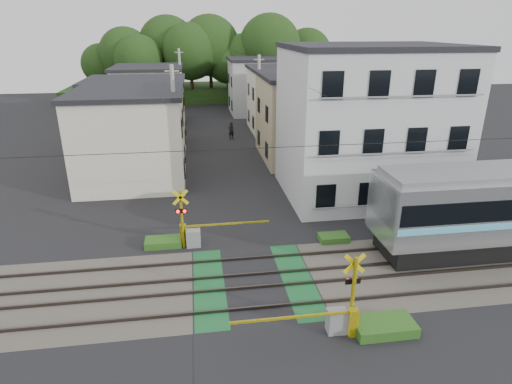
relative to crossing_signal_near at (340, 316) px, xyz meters
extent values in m
plane|color=black|center=(-2.59, 3.65, -0.71)|extent=(120.00, 120.00, 0.00)
cube|color=#47423A|center=(-2.59, 3.65, -0.71)|extent=(120.00, 6.00, 0.00)
cube|color=black|center=(-2.59, 3.65, -0.71)|extent=(5.20, 120.00, 0.00)
cube|color=#145126|center=(-4.49, 3.65, -0.70)|extent=(1.30, 6.00, 0.00)
cube|color=#145126|center=(-0.69, 3.65, -0.70)|extent=(1.30, 6.00, 0.00)
cube|color=#3F3833|center=(-2.59, 1.75, -0.64)|extent=(120.00, 0.08, 0.14)
cube|color=#3F3833|center=(-2.59, 3.15, -0.64)|extent=(120.00, 0.08, 0.14)
cube|color=#3F3833|center=(-2.59, 4.15, -0.64)|extent=(120.00, 0.08, 0.14)
cube|color=#3F3833|center=(-2.59, 5.55, -0.64)|extent=(120.00, 0.08, 0.14)
cube|color=black|center=(6.46, 4.85, -0.38)|extent=(2.69, 2.46, 0.67)
cube|color=black|center=(3.49, 4.85, 2.19)|extent=(0.10, 2.70, 1.75)
cylinder|color=yellow|center=(0.41, 0.05, 0.79)|extent=(0.14, 0.14, 3.00)
cube|color=yellow|center=(0.41, 0.15, 1.99)|extent=(0.77, 0.05, 0.77)
cube|color=yellow|center=(0.41, 0.15, 1.99)|extent=(0.77, 0.05, 0.77)
cube|color=black|center=(0.41, 0.15, 1.29)|extent=(0.55, 0.05, 0.20)
sphere|color=#FF0C07|center=(0.25, 0.21, 1.29)|extent=(0.16, 0.16, 0.16)
sphere|color=#FF0C07|center=(0.57, 0.21, 1.29)|extent=(0.16, 0.16, 0.16)
cube|color=gray|center=(-0.09, 0.05, -0.26)|extent=(0.70, 0.50, 0.90)
cube|color=yellow|center=(0.41, -0.20, -0.16)|extent=(0.30, 0.30, 1.10)
cube|color=yellow|center=(-1.84, -0.20, 0.29)|extent=(4.20, 0.08, 0.08)
cylinder|color=yellow|center=(-5.59, 7.25, 0.79)|extent=(0.14, 0.14, 3.00)
cube|color=yellow|center=(-5.59, 7.15, 1.99)|extent=(0.77, 0.05, 0.77)
cube|color=yellow|center=(-5.59, 7.15, 1.99)|extent=(0.77, 0.05, 0.77)
cube|color=black|center=(-5.59, 7.15, 1.29)|extent=(0.55, 0.05, 0.20)
sphere|color=#FF0C07|center=(-5.75, 7.09, 1.29)|extent=(0.16, 0.16, 0.16)
sphere|color=#FF0C07|center=(-5.43, 7.09, 1.29)|extent=(0.16, 0.16, 0.16)
cube|color=gray|center=(-5.09, 7.25, -0.26)|extent=(0.70, 0.50, 0.90)
cube|color=yellow|center=(-5.59, 7.50, -0.16)|extent=(0.30, 0.30, 1.10)
cube|color=yellow|center=(-3.34, 7.50, 0.29)|extent=(4.20, 0.08, 0.08)
cube|color=silver|center=(5.91, 13.15, 3.79)|extent=(10.00, 8.00, 9.00)
cube|color=black|center=(5.91, 13.15, 8.44)|extent=(10.20, 8.16, 0.30)
cube|color=black|center=(2.21, 9.12, 0.79)|extent=(1.10, 0.06, 1.40)
cube|color=black|center=(4.66, 9.12, 0.79)|extent=(1.10, 0.06, 1.40)
cube|color=black|center=(7.11, 9.12, 0.79)|extent=(1.10, 0.06, 1.40)
cube|color=black|center=(9.56, 9.12, 0.79)|extent=(1.10, 0.06, 1.40)
cube|color=gray|center=(5.91, 8.90, 0.19)|extent=(9.00, 0.06, 0.08)
cube|color=black|center=(2.21, 9.12, 3.79)|extent=(1.10, 0.06, 1.40)
cube|color=black|center=(4.66, 9.12, 3.79)|extent=(1.10, 0.06, 1.40)
cube|color=black|center=(7.11, 9.12, 3.79)|extent=(1.10, 0.06, 1.40)
cube|color=black|center=(9.56, 9.12, 3.79)|extent=(1.10, 0.06, 1.40)
cube|color=gray|center=(5.91, 8.90, 3.19)|extent=(9.00, 0.06, 0.08)
cube|color=black|center=(2.21, 9.12, 6.79)|extent=(1.10, 0.06, 1.40)
cube|color=black|center=(4.66, 9.12, 6.79)|extent=(1.10, 0.06, 1.40)
cube|color=black|center=(7.11, 9.12, 6.79)|extent=(1.10, 0.06, 1.40)
cube|color=black|center=(9.56, 9.12, 6.79)|extent=(1.10, 0.06, 1.40)
cube|color=gray|center=(5.91, 8.90, 6.19)|extent=(9.00, 0.06, 0.08)
cube|color=silver|center=(-9.09, 17.65, 2.29)|extent=(7.00, 7.00, 6.00)
cube|color=black|center=(-9.09, 17.65, 5.44)|extent=(7.35, 7.35, 0.30)
cube|color=black|center=(-5.56, 15.90, 0.59)|extent=(0.06, 1.00, 1.20)
cube|color=black|center=(-5.56, 19.40, 0.59)|extent=(0.06, 1.00, 1.20)
cube|color=black|center=(-5.56, 15.90, 3.39)|extent=(0.06, 1.00, 1.20)
cube|color=black|center=(-5.56, 19.40, 3.39)|extent=(0.06, 1.00, 1.20)
cube|color=tan|center=(4.21, 21.65, 2.54)|extent=(7.00, 8.00, 6.50)
cube|color=black|center=(4.21, 21.65, 5.94)|extent=(7.35, 8.40, 0.30)
cube|color=black|center=(0.68, 19.65, 0.59)|extent=(0.06, 1.00, 1.20)
cube|color=black|center=(0.68, 23.65, 0.59)|extent=(0.06, 1.00, 1.20)
cube|color=black|center=(0.68, 19.65, 3.39)|extent=(0.06, 1.00, 1.20)
cube|color=black|center=(0.68, 23.65, 3.39)|extent=(0.06, 1.00, 1.20)
cube|color=tan|center=(-9.59, 26.65, 2.19)|extent=(8.00, 7.00, 5.80)
cube|color=black|center=(-9.59, 26.65, 5.24)|extent=(8.40, 7.35, 0.30)
cube|color=black|center=(-5.56, 24.90, 0.59)|extent=(0.06, 1.00, 1.20)
cube|color=black|center=(-5.56, 28.40, 0.59)|extent=(0.06, 1.00, 1.20)
cube|color=black|center=(-5.56, 24.90, 3.39)|extent=(0.06, 1.00, 1.20)
cube|color=black|center=(-5.56, 28.40, 3.39)|extent=(0.06, 1.00, 1.20)
cube|color=silver|center=(4.61, 31.65, 2.39)|extent=(7.00, 7.00, 6.20)
cube|color=black|center=(4.61, 31.65, 5.64)|extent=(7.35, 7.35, 0.30)
cube|color=black|center=(1.08, 29.90, 0.59)|extent=(0.06, 1.00, 1.20)
cube|color=black|center=(1.08, 33.40, 0.59)|extent=(0.06, 1.00, 1.20)
cube|color=black|center=(1.08, 29.90, 3.39)|extent=(0.06, 1.00, 1.20)
cube|color=black|center=(1.08, 33.40, 3.39)|extent=(0.06, 1.00, 1.20)
cube|color=silver|center=(-9.39, 36.65, 2.29)|extent=(7.00, 8.00, 6.00)
cube|color=black|center=(-9.39, 36.65, 5.44)|extent=(7.35, 8.40, 0.30)
cube|color=black|center=(-5.86, 34.65, 0.59)|extent=(0.06, 1.00, 1.20)
cube|color=black|center=(-5.86, 38.65, 0.59)|extent=(0.06, 1.00, 1.20)
cube|color=black|center=(-5.86, 34.65, 3.39)|extent=(0.06, 1.00, 1.20)
cube|color=black|center=(-5.86, 38.65, 3.39)|extent=(0.06, 1.00, 1.20)
cube|color=#A6A8AB|center=(3.91, 41.65, 2.49)|extent=(8.00, 7.00, 6.40)
cube|color=black|center=(3.91, 41.65, 5.84)|extent=(8.40, 7.35, 0.30)
cube|color=black|center=(-0.12, 39.90, 0.59)|extent=(0.06, 1.00, 1.20)
cube|color=black|center=(-0.12, 43.40, 0.59)|extent=(0.06, 1.00, 1.20)
cube|color=black|center=(-0.12, 39.90, 3.39)|extent=(0.06, 1.00, 1.20)
cube|color=black|center=(-0.12, 43.40, 3.39)|extent=(0.06, 1.00, 1.20)
cube|color=#1F3B13|center=(-2.59, 53.65, 0.29)|extent=(40.00, 10.00, 2.00)
cylinder|color=#332114|center=(-17.22, 53.41, 1.31)|extent=(0.50, 0.50, 4.04)
sphere|color=#1F3B13|center=(-17.22, 53.41, 4.54)|extent=(5.65, 5.65, 5.65)
cylinder|color=#332114|center=(-13.64, 52.02, 1.86)|extent=(0.50, 0.50, 5.14)
sphere|color=#1F3B13|center=(-13.64, 52.02, 5.97)|extent=(7.19, 7.19, 7.19)
cylinder|color=#332114|center=(-11.59, 49.41, 1.62)|extent=(0.50, 0.50, 4.66)
sphere|color=#1F3B13|center=(-11.59, 49.41, 5.35)|extent=(6.53, 6.53, 6.53)
cylinder|color=#332114|center=(-7.84, 53.19, 2.24)|extent=(0.50, 0.50, 5.91)
sphere|color=#1F3B13|center=(-7.84, 53.19, 6.97)|extent=(8.27, 8.27, 8.27)
cylinder|color=#332114|center=(-4.75, 49.61, 1.99)|extent=(0.50, 0.50, 5.41)
sphere|color=#1F3B13|center=(-4.75, 49.61, 6.32)|extent=(7.58, 7.58, 7.58)
cylinder|color=#332114|center=(-2.02, 51.28, 2.26)|extent=(0.50, 0.50, 5.94)
sphere|color=#1F3B13|center=(-2.02, 51.28, 7.01)|extent=(8.31, 8.31, 8.31)
cylinder|color=#332114|center=(0.36, 50.34, 1.46)|extent=(0.50, 0.50, 4.34)
sphere|color=#1F3B13|center=(0.36, 50.34, 4.93)|extent=(6.08, 6.08, 6.08)
cylinder|color=#332114|center=(2.62, 49.88, 1.64)|extent=(0.50, 0.50, 4.70)
sphere|color=#1F3B13|center=(2.62, 49.88, 5.40)|extent=(6.58, 6.58, 6.58)
cylinder|color=#332114|center=(6.01, 48.74, 2.28)|extent=(0.50, 0.50, 5.99)
sphere|color=#1F3B13|center=(6.01, 48.74, 7.08)|extent=(8.39, 8.39, 8.39)
cylinder|color=#332114|center=(8.93, 51.79, 1.67)|extent=(0.50, 0.50, 4.77)
sphere|color=#1F3B13|center=(8.93, 51.79, 5.49)|extent=(6.67, 6.67, 6.67)
cylinder|color=#332114|center=(12.18, 52.17, 1.81)|extent=(0.50, 0.50, 5.05)
sphere|color=#1F3B13|center=(12.18, 52.17, 5.85)|extent=(7.07, 7.07, 7.07)
cube|color=black|center=(3.41, 4.85, 4.89)|extent=(60.00, 0.02, 0.02)
cylinder|color=#A5A5A0|center=(-5.99, 16.65, 3.29)|extent=(0.26, 0.26, 8.00)
cube|color=#A5A5A0|center=(-5.99, 16.65, 6.89)|extent=(0.90, 0.08, 0.08)
cylinder|color=#A5A5A0|center=(1.01, 25.65, 3.29)|extent=(0.26, 0.26, 8.00)
cube|color=#A5A5A0|center=(1.01, 25.65, 6.89)|extent=(0.90, 0.08, 0.08)
cylinder|color=#A5A5A0|center=(-5.99, 37.65, 3.29)|extent=(0.26, 0.26, 8.00)
cube|color=#A5A5A0|center=(-5.99, 37.65, 6.89)|extent=(0.90, 0.08, 0.08)
cube|color=black|center=(-5.99, 27.15, 6.69)|extent=(0.02, 42.00, 0.02)
cube|color=black|center=(1.01, 27.15, 6.69)|extent=(0.02, 42.00, 0.02)
imported|color=black|center=(-1.24, 28.68, 0.13)|extent=(0.71, 0.59, 1.68)
cube|color=#2D5E1E|center=(1.61, -0.15, -0.51)|extent=(2.20, 1.20, 0.40)
cube|color=#2D5E1E|center=(-6.59, 7.55, -0.53)|extent=(1.80, 1.00, 0.36)
cube|color=#2D5E1E|center=(2.01, 6.85, -0.56)|extent=(1.50, 0.90, 0.30)
camera|label=1|loc=(-4.76, -11.91, 9.55)|focal=30.00mm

